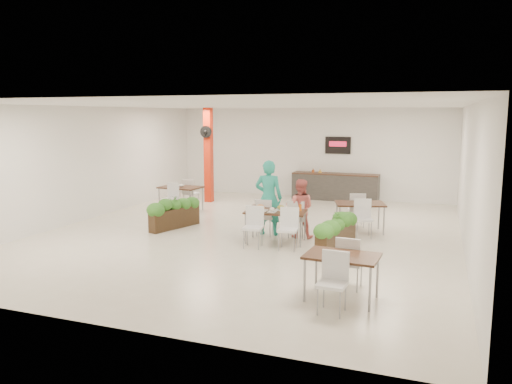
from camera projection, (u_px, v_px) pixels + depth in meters
ground at (251, 233)px, 12.65m from camera, size 12.00×12.00×0.00m
room_shell at (251, 154)px, 12.34m from camera, size 10.10×12.10×3.22m
red_column at (208, 154)px, 16.94m from camera, size 0.40×0.41×3.20m
service_counter at (335, 186)px, 17.47m from camera, size 3.00×0.64×2.20m
main_table at (275, 216)px, 11.64m from camera, size 1.48×1.75×0.92m
diner_man at (269, 198)px, 12.33m from camera, size 0.73×0.52×1.87m
diner_woman at (300, 208)px, 12.09m from camera, size 0.75×0.62×1.44m
planter_left at (175, 210)px, 13.11m from camera, size 0.79×1.63×0.87m
planter_right at (336, 231)px, 10.80m from camera, size 0.67×1.69×0.89m
side_table_a at (181, 190)px, 15.54m from camera, size 1.31×1.65×0.92m
side_table_b at (360, 208)px, 12.67m from camera, size 1.39×1.67×0.92m
side_table_c at (342, 263)px, 7.99m from camera, size 1.19×1.64×0.92m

